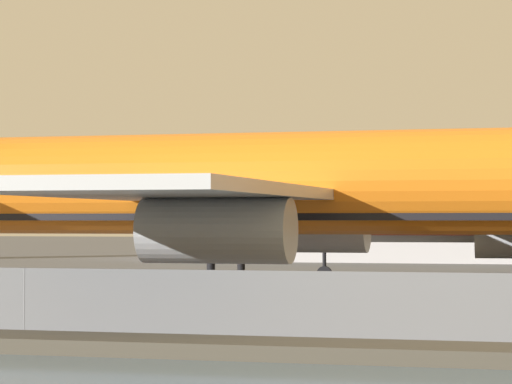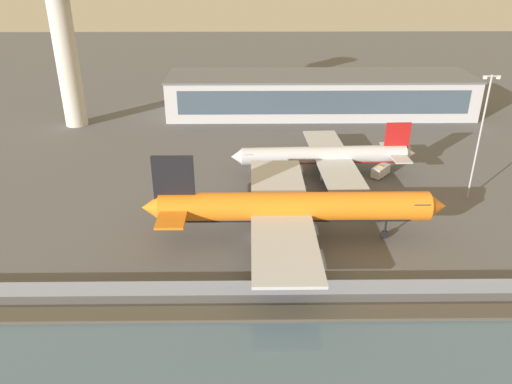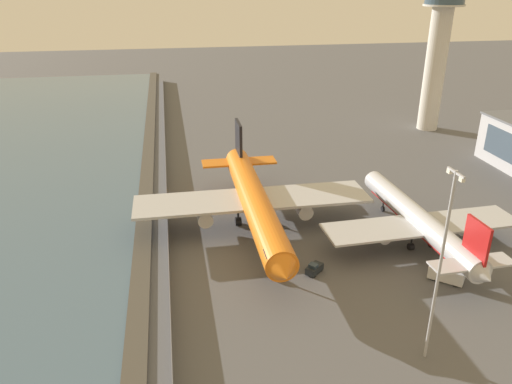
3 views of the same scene
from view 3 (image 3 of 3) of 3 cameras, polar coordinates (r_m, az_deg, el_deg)
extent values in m
plane|color=#565659|center=(97.99, -0.65, -2.75)|extent=(500.00, 500.00, 0.00)
cube|color=#474238|center=(97.04, -12.70, -3.49)|extent=(320.00, 3.00, 0.50)
cube|color=slate|center=(96.41, -10.08, -2.77)|extent=(280.00, 0.08, 2.50)
cylinder|color=slate|center=(189.44, -10.50, 10.31)|extent=(0.10, 0.10, 2.50)
cylinder|color=slate|center=(96.41, -10.08, -2.77)|extent=(0.10, 0.10, 2.50)
cylinder|color=orange|center=(89.69, -0.16, -1.05)|extent=(45.03, 5.08, 4.97)
cone|color=orange|center=(69.11, 3.24, -9.19)|extent=(3.24, 4.73, 4.72)
cone|color=orange|center=(111.59, -2.25, 3.99)|extent=(3.24, 4.48, 4.47)
cube|color=#232D3D|center=(71.40, 2.68, -7.42)|extent=(2.74, 4.23, 1.49)
cube|color=black|center=(90.27, -0.16, -1.83)|extent=(38.27, 4.07, 0.89)
cube|color=#B7BABF|center=(94.20, 6.09, -0.35)|extent=(9.96, 21.63, 0.50)
cube|color=#B7BABF|center=(90.98, -7.13, -1.30)|extent=(9.96, 21.63, 0.50)
cylinder|color=#B7BABF|center=(93.25, 5.25, -1.66)|extent=(6.31, 2.75, 2.73)
cylinder|color=#B7BABF|center=(90.52, -5.93, -2.50)|extent=(6.31, 2.75, 2.73)
cube|color=black|center=(106.18, -1.99, 5.79)|extent=(6.75, 0.61, 8.44)
cube|color=orange|center=(108.25, 0.12, 3.59)|extent=(4.52, 7.93, 0.40)
cube|color=orange|center=(107.23, -4.05, 3.33)|extent=(4.52, 7.93, 0.40)
cylinder|color=black|center=(77.91, 1.83, -8.45)|extent=(0.35, 0.35, 2.91)
cylinder|color=black|center=(78.69, 1.82, -9.35)|extent=(1.39, 0.55, 1.39)
cylinder|color=black|center=(94.60, 1.07, -2.32)|extent=(0.40, 0.40, 2.91)
cylinder|color=black|center=(95.24, 1.07, -3.10)|extent=(1.60, 1.12, 1.60)
cylinder|color=black|center=(93.84, -2.06, -2.56)|extent=(0.40, 0.40, 2.91)
cylinder|color=black|center=(94.48, -2.04, -3.35)|extent=(1.60, 1.12, 1.60)
cylinder|color=silver|center=(91.25, 17.93, -2.81)|extent=(35.99, 5.29, 3.81)
cone|color=silver|center=(106.48, 13.02, 1.58)|extent=(2.62, 3.72, 3.62)
cone|color=silver|center=(77.69, 24.75, -8.80)|extent=(2.62, 3.53, 3.43)
cube|color=#232D3D|center=(104.24, 13.60, 1.32)|extent=(2.23, 3.32, 1.14)
cube|color=#B21919|center=(91.70, 17.85, -3.40)|extent=(30.58, 4.31, 0.69)
cube|color=#B7BABF|center=(86.20, 13.48, -4.23)|extent=(8.60, 17.53, 0.38)
cube|color=#B7BABF|center=(94.61, 22.96, -2.95)|extent=(8.60, 17.53, 0.38)
cylinder|color=#B7BABF|center=(88.19, 13.92, -4.52)|extent=(5.10, 2.30, 2.09)
cylinder|color=#B7BABF|center=(95.15, 21.80, -3.44)|extent=(5.10, 2.30, 2.09)
cube|color=#B21919|center=(78.04, 23.88, -5.25)|extent=(5.39, 0.68, 6.47)
cube|color=silver|center=(77.98, 21.55, -7.85)|extent=(3.84, 6.46, 0.30)
cube|color=silver|center=(81.48, 25.29, -7.12)|extent=(3.84, 6.46, 0.30)
cylinder|color=black|center=(102.37, 14.34, -1.31)|extent=(0.27, 0.27, 2.23)
cylinder|color=black|center=(102.83, 14.28, -1.87)|extent=(1.08, 0.46, 1.07)
cylinder|color=black|center=(89.74, 17.35, -5.37)|extent=(0.30, 0.30, 2.23)
cylinder|color=black|center=(90.26, 17.27, -5.99)|extent=(1.26, 0.91, 1.23)
cylinder|color=black|center=(91.68, 19.54, -5.04)|extent=(0.30, 0.30, 2.23)
cylinder|color=black|center=(92.20, 19.45, -5.65)|extent=(1.26, 0.91, 1.23)
cube|color=#1E2328|center=(80.35, 6.69, -8.71)|extent=(3.37, 3.42, 1.11)
cube|color=#283847|center=(79.63, 6.57, -8.35)|extent=(1.70, 1.69, 0.50)
cylinder|color=black|center=(79.55, 6.74, -9.41)|extent=(0.64, 0.66, 0.70)
cylinder|color=black|center=(80.11, 5.89, -9.11)|extent=(0.64, 0.66, 0.70)
cylinder|color=black|center=(81.03, 7.45, -8.78)|extent=(0.64, 0.66, 0.70)
cylinder|color=black|center=(81.57, 6.61, -8.49)|extent=(0.64, 0.66, 0.70)
cube|color=white|center=(83.00, 20.94, -8.72)|extent=(4.99, 5.31, 2.07)
cube|color=#283847|center=(82.64, 22.22, -8.77)|extent=(2.26, 2.17, 0.83)
cube|color=orange|center=(82.43, 21.05, -8.05)|extent=(1.12, 1.07, 0.16)
cylinder|color=black|center=(84.08, 22.06, -9.15)|extent=(0.72, 0.78, 0.84)
cylinder|color=black|center=(82.50, 21.83, -9.78)|extent=(0.72, 0.78, 0.84)
cylinder|color=black|center=(84.40, 19.91, -8.66)|extent=(0.72, 0.78, 0.84)
cylinder|color=black|center=(82.82, 19.63, -9.28)|extent=(0.72, 0.78, 0.84)
cylinder|color=beige|center=(159.73, 19.74, 12.97)|extent=(6.02, 6.02, 35.43)
cylinder|color=beige|center=(157.84, 20.68, 19.35)|extent=(11.43, 11.43, 0.50)
cylinder|color=#A8A8AD|center=(61.37, 20.20, -8.49)|extent=(0.36, 0.36, 24.70)
cube|color=#A8A8AD|center=(56.22, 21.90, 2.07)|extent=(3.20, 0.24, 0.24)
cube|color=silver|center=(57.27, 21.26, 2.23)|extent=(0.60, 0.40, 0.44)
cube|color=silver|center=(55.39, 22.47, 1.32)|extent=(0.60, 0.40, 0.44)
camera|label=1|loc=(88.54, -38.00, -8.20)|focal=85.00mm
camera|label=2|loc=(106.14, -47.07, 17.06)|focal=35.00mm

